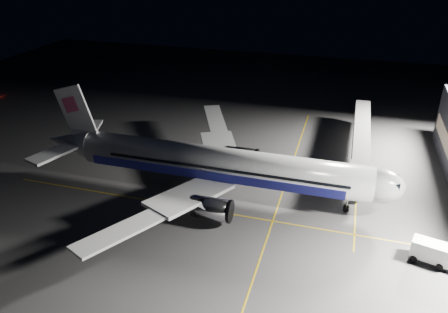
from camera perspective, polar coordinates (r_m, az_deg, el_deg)
ground at (r=74.17m, az=-0.36°, el=-4.62°), size 200.00×200.00×0.00m
guide_line_main at (r=72.33m, az=7.29°, el=-5.75°), size 0.25×80.00×0.01m
guide_line_cross at (r=69.35m, az=-1.80°, el=-7.08°), size 70.00×0.25×0.01m
guide_line_side at (r=80.53m, az=16.97°, el=-3.18°), size 0.25×40.00×0.01m
airliner at (r=71.90m, az=-1.19°, el=-0.97°), size 61.48×54.22×16.64m
jet_bridge at (r=85.77m, az=17.49°, el=2.07°), size 3.60×34.40×6.30m
service_truck at (r=64.68m, az=25.73°, el=-11.24°), size 6.25×3.74×3.00m
baggage_tug at (r=85.00m, az=3.20°, el=0.36°), size 2.99×2.56×1.93m
safety_cone_a at (r=79.29m, az=-4.34°, el=-2.26°), size 0.35×0.35×0.53m
safety_cone_b at (r=80.70m, az=5.65°, el=-1.75°), size 0.38×0.38×0.57m
safety_cone_c at (r=84.13m, az=2.85°, el=-0.36°), size 0.44×0.44×0.65m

